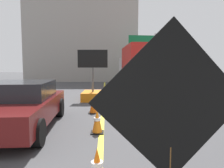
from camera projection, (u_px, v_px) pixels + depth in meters
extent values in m
cube|color=yellow|center=(101.00, 141.00, 5.23)|extent=(0.14, 36.00, 0.01)
cube|color=orange|center=(171.00, 101.00, 2.09)|extent=(1.55, 0.20, 1.56)
cube|color=black|center=(172.00, 101.00, 2.07)|extent=(1.63, 0.19, 1.63)
cube|color=black|center=(170.00, 100.00, 2.11)|extent=(0.28, 0.04, 0.52)
cube|color=orange|center=(93.00, 96.00, 11.45)|extent=(1.15, 1.83, 0.45)
cylinder|color=#4C4C4C|center=(93.00, 80.00, 11.37)|extent=(0.10, 0.10, 1.30)
cube|color=black|center=(93.00, 59.00, 11.27)|extent=(1.60, 0.13, 0.95)
sphere|color=yellow|center=(103.00, 59.00, 11.32)|extent=(0.09, 0.09, 0.09)
sphere|color=yellow|center=(97.00, 59.00, 11.32)|extent=(0.09, 0.09, 0.09)
sphere|color=yellow|center=(92.00, 59.00, 11.32)|extent=(0.09, 0.09, 0.09)
sphere|color=yellow|center=(86.00, 59.00, 11.32)|extent=(0.09, 0.09, 0.09)
sphere|color=yellow|center=(83.00, 55.00, 11.31)|extent=(0.09, 0.09, 0.09)
sphere|color=yellow|center=(83.00, 62.00, 11.34)|extent=(0.09, 0.09, 0.09)
cube|color=black|center=(139.00, 82.00, 16.90)|extent=(1.92, 7.88, 0.25)
cube|color=silver|center=(133.00, 68.00, 19.61)|extent=(2.48, 2.27, 1.90)
cube|color=red|center=(142.00, 64.00, 15.58)|extent=(2.57, 5.40, 2.59)
cylinder|color=black|center=(121.00, 81.00, 19.49)|extent=(0.31, 0.91, 0.90)
cylinder|color=black|center=(146.00, 81.00, 19.63)|extent=(0.31, 0.91, 0.90)
cylinder|color=black|center=(128.00, 86.00, 14.51)|extent=(0.31, 0.91, 0.90)
cylinder|color=black|center=(161.00, 86.00, 14.64)|extent=(0.31, 0.91, 0.90)
cube|color=#591414|center=(19.00, 109.00, 6.18)|extent=(2.16, 4.49, 0.60)
cube|color=black|center=(21.00, 90.00, 6.35)|extent=(1.82, 2.06, 0.50)
cylinder|color=black|center=(38.00, 133.00, 4.83)|extent=(0.25, 0.67, 0.66)
cylinder|color=black|center=(60.00, 108.00, 7.71)|extent=(0.25, 0.67, 0.66)
cylinder|color=black|center=(7.00, 108.00, 7.57)|extent=(0.25, 0.67, 0.66)
cylinder|color=gray|center=(155.00, 59.00, 20.96)|extent=(0.18, 0.18, 5.00)
cube|color=#0F6033|center=(142.00, 42.00, 20.63)|extent=(2.59, 0.31, 1.30)
cube|color=white|center=(141.00, 42.00, 20.67)|extent=(1.81, 0.18, 0.18)
cube|color=gray|center=(84.00, 38.00, 27.10)|extent=(12.88, 7.56, 10.74)
cone|color=orange|center=(97.00, 166.00, 3.26)|extent=(0.28, 0.28, 0.57)
cylinder|color=white|center=(97.00, 164.00, 3.26)|extent=(0.19, 0.19, 0.08)
cube|color=black|center=(97.00, 132.00, 5.84)|extent=(0.36, 0.36, 0.03)
cone|color=orange|center=(97.00, 120.00, 5.81)|extent=(0.28, 0.28, 0.66)
cylinder|color=white|center=(97.00, 119.00, 5.81)|extent=(0.19, 0.19, 0.08)
cube|color=black|center=(93.00, 113.00, 8.26)|extent=(0.36, 0.36, 0.03)
cone|color=#EA5B0C|center=(93.00, 105.00, 8.23)|extent=(0.28, 0.28, 0.57)
cylinder|color=white|center=(93.00, 105.00, 8.23)|extent=(0.19, 0.19, 0.08)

